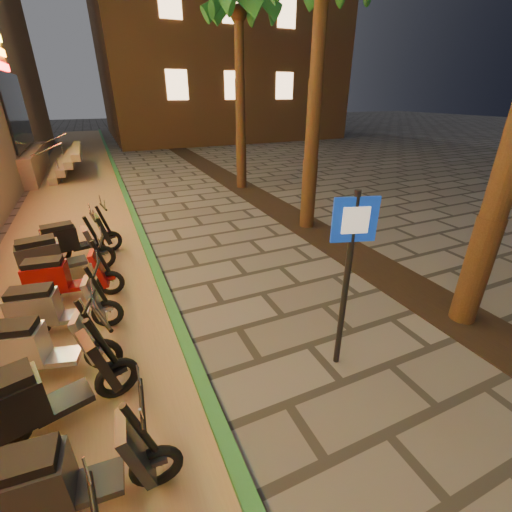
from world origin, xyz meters
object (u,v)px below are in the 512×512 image
scooter_6 (60,479)px  scooter_11 (56,255)px  scooter_10 (63,277)px  scooter_12 (73,239)px  scooter_9 (53,308)px  scooter_7 (35,398)px  scooter_8 (37,347)px  pedestrian_sign (349,260)px

scooter_6 → scooter_11: scooter_11 is taller
scooter_10 → scooter_12: bearing=94.1°
scooter_9 → scooter_11: scooter_11 is taller
scooter_7 → scooter_9: bearing=73.1°
scooter_9 → scooter_11: size_ratio=0.90×
scooter_6 → scooter_8: scooter_6 is taller
scooter_8 → scooter_10: scooter_8 is taller
scooter_8 → scooter_10: bearing=98.5°
pedestrian_sign → scooter_10: size_ratio=1.54×
scooter_6 → scooter_8: (-0.37, 2.04, -0.00)m
scooter_12 → scooter_8: bearing=-105.0°
pedestrian_sign → scooter_6: size_ratio=1.53×
pedestrian_sign → scooter_7: 3.89m
scooter_7 → pedestrian_sign: bearing=-22.5°
scooter_6 → scooter_9: (-0.26, 3.00, -0.01)m
scooter_6 → scooter_7: 1.08m
pedestrian_sign → scooter_9: size_ratio=1.56×
scooter_11 → scooter_8: bearing=-99.2°
scooter_10 → scooter_12: size_ratio=0.97×
scooter_6 → scooter_8: size_ratio=1.01×
scooter_6 → scooter_9: 3.01m
scooter_7 → scooter_12: 4.88m
scooter_8 → scooter_12: size_ratio=0.98×
scooter_8 → scooter_12: bearing=99.6°
scooter_7 → scooter_11: bearing=74.5°
pedestrian_sign → scooter_8: bearing=177.0°
scooter_12 → scooter_7: bearing=-103.0°
scooter_9 → scooter_12: (0.21, 2.92, 0.02)m
scooter_6 → scooter_9: scooter_6 is taller
pedestrian_sign → scooter_12: 6.43m
scooter_7 → scooter_8: 1.00m
pedestrian_sign → scooter_12: bearing=140.7°
scooter_9 → scooter_11: 2.00m
scooter_9 → scooter_10: (0.09, 1.02, 0.01)m
scooter_8 → pedestrian_sign: bearing=-6.0°
scooter_8 → scooter_10: size_ratio=1.00×
scooter_8 → scooter_9: size_ratio=1.02×
pedestrian_sign → scooter_6: 3.66m
scooter_6 → scooter_10: (-0.17, 4.03, -0.01)m
scooter_6 → scooter_11: (-0.33, 5.00, 0.04)m
pedestrian_sign → scooter_8: size_ratio=1.54×
scooter_8 → scooter_9: 0.97m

